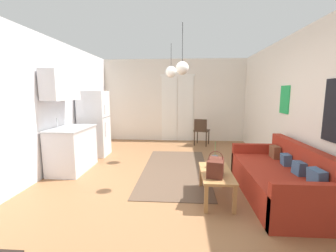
{
  "coord_description": "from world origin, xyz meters",
  "views": [
    {
      "loc": [
        0.31,
        -3.6,
        1.59
      ],
      "look_at": [
        -0.02,
        1.27,
        0.86
      ],
      "focal_mm": 24.0,
      "sensor_mm": 36.0,
      "label": 1
    }
  ],
  "objects_px": {
    "handbag": "(215,167)",
    "accent_chair": "(201,130)",
    "refrigerator": "(94,124)",
    "couch": "(281,180)",
    "bamboo_vase": "(215,161)",
    "pendant_lamp_near": "(182,68)",
    "coffee_table": "(216,176)",
    "pendant_lamp_far": "(171,72)"
  },
  "relations": [
    {
      "from": "handbag",
      "to": "accent_chair",
      "type": "height_order",
      "value": "accent_chair"
    },
    {
      "from": "refrigerator",
      "to": "couch",
      "type": "bearing_deg",
      "value": -29.18
    },
    {
      "from": "bamboo_vase",
      "to": "handbag",
      "type": "distance_m",
      "value": 0.39
    },
    {
      "from": "bamboo_vase",
      "to": "handbag",
      "type": "xyz_separation_m",
      "value": [
        -0.04,
        -0.38,
        0.03
      ]
    },
    {
      "from": "handbag",
      "to": "accent_chair",
      "type": "distance_m",
      "value": 3.64
    },
    {
      "from": "refrigerator",
      "to": "accent_chair",
      "type": "bearing_deg",
      "value": 24.3
    },
    {
      "from": "handbag",
      "to": "pendant_lamp_near",
      "type": "distance_m",
      "value": 1.61
    },
    {
      "from": "coffee_table",
      "to": "handbag",
      "type": "bearing_deg",
      "value": -102.89
    },
    {
      "from": "accent_chair",
      "to": "pendant_lamp_near",
      "type": "xyz_separation_m",
      "value": [
        -0.58,
        -3.08,
        1.5
      ]
    },
    {
      "from": "bamboo_vase",
      "to": "refrigerator",
      "type": "height_order",
      "value": "refrigerator"
    },
    {
      "from": "refrigerator",
      "to": "accent_chair",
      "type": "height_order",
      "value": "refrigerator"
    },
    {
      "from": "coffee_table",
      "to": "pendant_lamp_near",
      "type": "height_order",
      "value": "pendant_lamp_near"
    },
    {
      "from": "couch",
      "to": "coffee_table",
      "type": "height_order",
      "value": "couch"
    },
    {
      "from": "refrigerator",
      "to": "accent_chair",
      "type": "distance_m",
      "value": 3.08
    },
    {
      "from": "bamboo_vase",
      "to": "handbag",
      "type": "relative_size",
      "value": 1.12
    },
    {
      "from": "coffee_table",
      "to": "refrigerator",
      "type": "relative_size",
      "value": 0.57
    },
    {
      "from": "handbag",
      "to": "couch",
      "type": "bearing_deg",
      "value": 15.25
    },
    {
      "from": "pendant_lamp_far",
      "to": "handbag",
      "type": "bearing_deg",
      "value": -69.99
    },
    {
      "from": "coffee_table",
      "to": "pendant_lamp_far",
      "type": "xyz_separation_m",
      "value": [
        -0.78,
        1.88,
        1.69
      ]
    },
    {
      "from": "bamboo_vase",
      "to": "handbag",
      "type": "bearing_deg",
      "value": -96.64
    },
    {
      "from": "bamboo_vase",
      "to": "couch",
      "type": "bearing_deg",
      "value": -5.77
    },
    {
      "from": "coffee_table",
      "to": "pendant_lamp_near",
      "type": "relative_size",
      "value": 1.18
    },
    {
      "from": "pendant_lamp_near",
      "to": "pendant_lamp_far",
      "type": "bearing_deg",
      "value": 99.82
    },
    {
      "from": "refrigerator",
      "to": "pendant_lamp_far",
      "type": "relative_size",
      "value": 2.21
    },
    {
      "from": "bamboo_vase",
      "to": "coffee_table",
      "type": "bearing_deg",
      "value": -92.01
    },
    {
      "from": "couch",
      "to": "pendant_lamp_near",
      "type": "relative_size",
      "value": 2.54
    },
    {
      "from": "refrigerator",
      "to": "pendant_lamp_near",
      "type": "height_order",
      "value": "pendant_lamp_near"
    },
    {
      "from": "coffee_table",
      "to": "accent_chair",
      "type": "bearing_deg",
      "value": 89.11
    },
    {
      "from": "couch",
      "to": "handbag",
      "type": "height_order",
      "value": "couch"
    },
    {
      "from": "bamboo_vase",
      "to": "pendant_lamp_far",
      "type": "height_order",
      "value": "pendant_lamp_far"
    },
    {
      "from": "couch",
      "to": "refrigerator",
      "type": "relative_size",
      "value": 1.23
    },
    {
      "from": "coffee_table",
      "to": "pendant_lamp_near",
      "type": "xyz_separation_m",
      "value": [
        -0.52,
        0.39,
        1.62
      ]
    },
    {
      "from": "handbag",
      "to": "pendant_lamp_near",
      "type": "bearing_deg",
      "value": 131.18
    },
    {
      "from": "accent_chair",
      "to": "couch",
      "type": "bearing_deg",
      "value": 124.49
    },
    {
      "from": "bamboo_vase",
      "to": "pendant_lamp_near",
      "type": "xyz_separation_m",
      "value": [
        -0.53,
        0.17,
        1.46
      ]
    },
    {
      "from": "accent_chair",
      "to": "pendant_lamp_near",
      "type": "relative_size",
      "value": 1.02
    },
    {
      "from": "handbag",
      "to": "pendant_lamp_far",
      "type": "bearing_deg",
      "value": 110.01
    },
    {
      "from": "handbag",
      "to": "bamboo_vase",
      "type": "bearing_deg",
      "value": 83.36
    },
    {
      "from": "coffee_table",
      "to": "bamboo_vase",
      "type": "bearing_deg",
      "value": 87.99
    },
    {
      "from": "bamboo_vase",
      "to": "pendant_lamp_far",
      "type": "distance_m",
      "value": 2.39
    },
    {
      "from": "bamboo_vase",
      "to": "accent_chair",
      "type": "height_order",
      "value": "bamboo_vase"
    },
    {
      "from": "refrigerator",
      "to": "pendant_lamp_near",
      "type": "distance_m",
      "value": 3.09
    }
  ]
}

